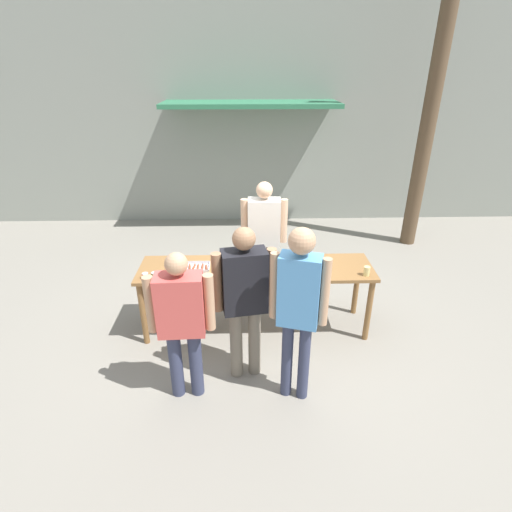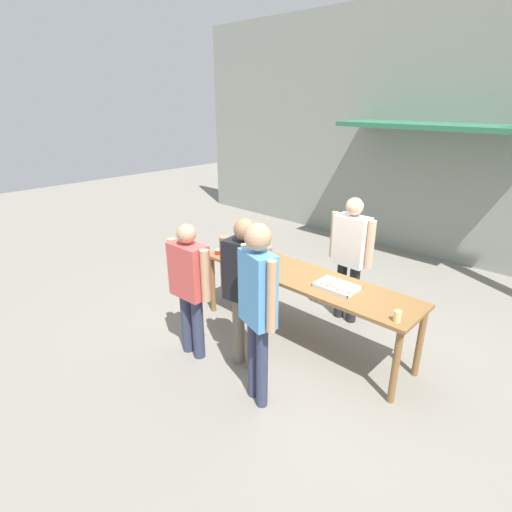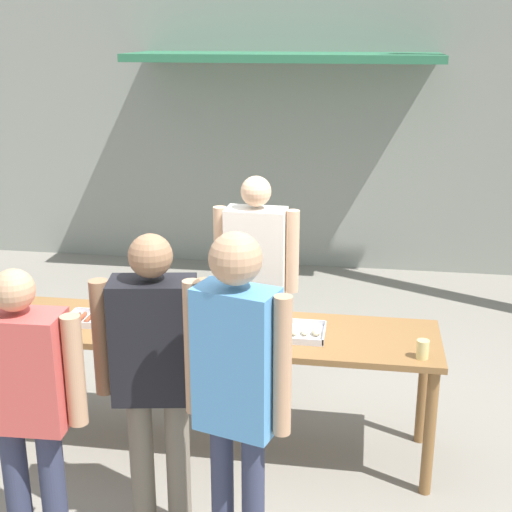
% 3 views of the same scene
% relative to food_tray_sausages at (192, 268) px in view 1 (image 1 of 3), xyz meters
% --- Properties ---
extents(ground_plane, '(24.00, 24.00, 0.00)m').
position_rel_food_tray_sausages_xyz_m(ground_plane, '(0.76, 0.02, -0.88)').
color(ground_plane, gray).
extents(building_facade_back, '(12.00, 1.11, 4.50)m').
position_rel_food_tray_sausages_xyz_m(building_facade_back, '(0.76, 4.00, 1.38)').
color(building_facade_back, gray).
rests_on(building_facade_back, ground).
extents(serving_table, '(2.81, 0.71, 0.87)m').
position_rel_food_tray_sausages_xyz_m(serving_table, '(0.76, 0.02, -0.11)').
color(serving_table, brown).
rests_on(serving_table, ground).
extents(food_tray_sausages, '(0.42, 0.24, 0.04)m').
position_rel_food_tray_sausages_xyz_m(food_tray_sausages, '(0.00, 0.00, 0.00)').
color(food_tray_sausages, silver).
rests_on(food_tray_sausages, serving_table).
extents(food_tray_buns, '(0.46, 0.31, 0.05)m').
position_rel_food_tray_sausages_xyz_m(food_tray_buns, '(1.23, 0.00, 0.00)').
color(food_tray_buns, silver).
rests_on(food_tray_buns, serving_table).
extents(condiment_jar_mustard, '(0.07, 0.07, 0.06)m').
position_rel_food_tray_sausages_xyz_m(condiment_jar_mustard, '(-0.50, -0.22, 0.02)').
color(condiment_jar_mustard, '#B22319').
rests_on(condiment_jar_mustard, serving_table).
extents(condiment_jar_ketchup, '(0.07, 0.07, 0.06)m').
position_rel_food_tray_sausages_xyz_m(condiment_jar_ketchup, '(-0.40, -0.20, 0.02)').
color(condiment_jar_ketchup, '#567A38').
rests_on(condiment_jar_ketchup, serving_table).
extents(beer_cup, '(0.07, 0.07, 0.11)m').
position_rel_food_tray_sausages_xyz_m(beer_cup, '(2.03, -0.22, 0.04)').
color(beer_cup, '#DBC67A').
rests_on(beer_cup, serving_table).
extents(person_server_behind_table, '(0.63, 0.25, 1.69)m').
position_rel_food_tray_sausages_xyz_m(person_server_behind_table, '(0.90, 0.83, 0.12)').
color(person_server_behind_table, '#232328').
rests_on(person_server_behind_table, ground).
extents(person_customer_holding_hotdog, '(0.63, 0.26, 1.60)m').
position_rel_food_tray_sausages_xyz_m(person_customer_holding_hotdog, '(0.03, -1.10, 0.06)').
color(person_customer_holding_hotdog, '#333851').
rests_on(person_customer_holding_hotdog, ground).
extents(person_customer_with_cup, '(0.52, 0.30, 1.84)m').
position_rel_food_tray_sausages_xyz_m(person_customer_with_cup, '(1.12, -1.16, 0.25)').
color(person_customer_with_cup, '#333851').
rests_on(person_customer_with_cup, ground).
extents(person_customer_waiting_in_line, '(0.63, 0.31, 1.72)m').
position_rel_food_tray_sausages_xyz_m(person_customer_waiting_in_line, '(0.63, -0.82, 0.14)').
color(person_customer_waiting_in_line, '#756B5B').
rests_on(person_customer_waiting_in_line, ground).
extents(utility_pole, '(1.10, 0.26, 5.79)m').
position_rel_food_tray_sausages_xyz_m(utility_pole, '(3.71, 2.64, 2.08)').
color(utility_pole, brown).
rests_on(utility_pole, ground).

